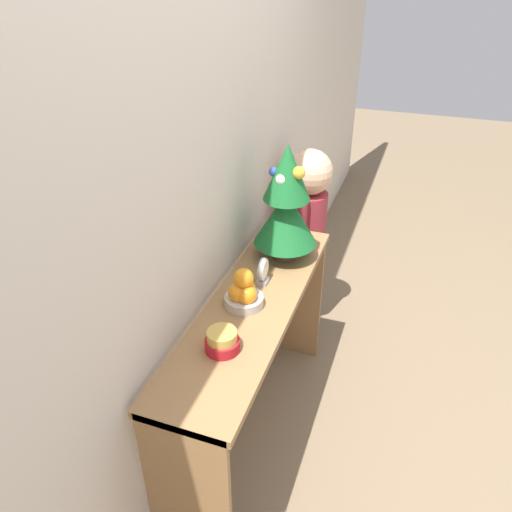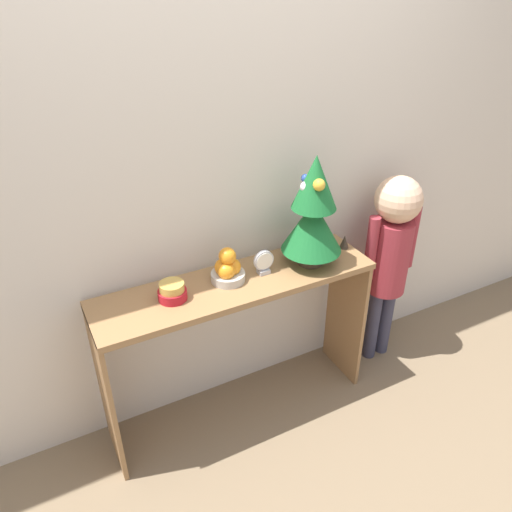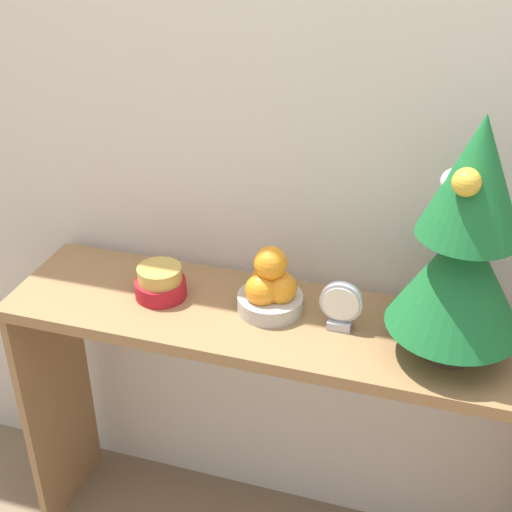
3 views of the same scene
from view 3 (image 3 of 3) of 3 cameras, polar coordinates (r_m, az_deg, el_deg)
name	(u,v)px [view 3 (image 3 of 3)]	position (r m, az deg, el deg)	size (l,w,h in m)	color
back_wall	(309,91)	(1.61, 4.25, 13.06)	(7.00, 0.05, 2.50)	beige
console_table	(278,378)	(1.74, 1.81, -9.71)	(1.29, 0.33, 0.78)	olive
mini_tree	(465,244)	(1.44, 16.39, 0.90)	(0.28, 0.28, 0.53)	#4C3828
fruit_bowl	(270,288)	(1.62, 1.12, -2.57)	(0.15, 0.15, 0.16)	#B7B2A8
singing_bowl	(160,283)	(1.70, -7.67, -2.13)	(0.12, 0.12, 0.08)	#AD1923
desk_clock	(341,306)	(1.58, 6.82, -4.00)	(0.10, 0.04, 0.12)	#B2B2B7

